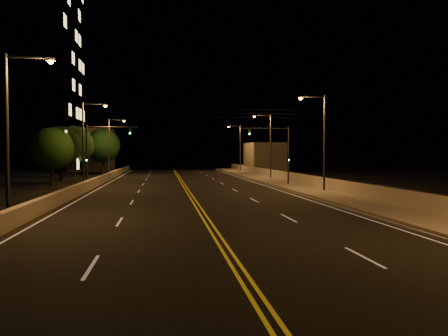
{
  "coord_description": "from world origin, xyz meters",
  "views": [
    {
      "loc": [
        -2.26,
        -12.42,
        3.57
      ],
      "look_at": [
        2.0,
        18.0,
        2.5
      ],
      "focal_mm": 35.0,
      "sensor_mm": 36.0,
      "label": 1
    }
  ],
  "objects": [
    {
      "name": "road",
      "position": [
        0.0,
        20.0,
        0.01
      ],
      "size": [
        18.0,
        120.0,
        0.02
      ],
      "primitive_type": "cube",
      "color": "black",
      "rests_on": "ground"
    },
    {
      "name": "curb",
      "position": [
        8.93,
        20.0,
        0.07
      ],
      "size": [
        0.14,
        120.0,
        0.15
      ],
      "primitive_type": "cube",
      "color": "gray",
      "rests_on": "ground"
    },
    {
      "name": "jersey_barrier",
      "position": [
        -9.36,
        20.0,
        0.47
      ],
      "size": [
        0.45,
        120.0,
        0.93
      ],
      "primitive_type": "cube",
      "color": "#AC9E8F",
      "rests_on": "ground"
    },
    {
      "name": "lane_markings",
      "position": [
        0.0,
        19.93,
        0.02
      ],
      "size": [
        17.32,
        116.0,
        0.0
      ],
      "color": "silver",
      "rests_on": "road"
    },
    {
      "name": "ground",
      "position": [
        0.0,
        0.0,
        0.0
      ],
      "size": [
        160.0,
        160.0,
        0.0
      ],
      "primitive_type": "plane",
      "color": "black",
      "rests_on": "ground"
    },
    {
      "name": "streetlight_5",
      "position": [
        -9.91,
        32.91,
        5.01
      ],
      "size": [
        2.55,
        0.28,
        8.62
      ],
      "color": "#2D2D33",
      "rests_on": "ground"
    },
    {
      "name": "tree_1",
      "position": [
        -15.33,
        46.18,
        4.41
      ],
      "size": [
        5.17,
        5.17,
        7.01
      ],
      "color": "black",
      "rests_on": "ground"
    },
    {
      "name": "distant_building_right",
      "position": [
        16.5,
        67.31,
        2.71
      ],
      "size": [
        6.0,
        10.0,
        5.42
      ],
      "primitive_type": "cube",
      "color": "slate",
      "rests_on": "ground"
    },
    {
      "name": "tree_0",
      "position": [
        -14.07,
        36.37,
        3.95
      ],
      "size": [
        4.63,
        4.63,
        6.28
      ],
      "color": "black",
      "rests_on": "ground"
    },
    {
      "name": "tree_2",
      "position": [
        -15.02,
        53.62,
        4.72
      ],
      "size": [
        5.52,
        5.52,
        7.48
      ],
      "color": "black",
      "rests_on": "ground"
    },
    {
      "name": "streetlight_3",
      "position": [
        11.51,
        66.35,
        5.01
      ],
      "size": [
        2.55,
        0.28,
        8.62
      ],
      "color": "#2D2D33",
      "rests_on": "ground"
    },
    {
      "name": "traffic_signal_right",
      "position": [
        10.03,
        32.67,
        4.0
      ],
      "size": [
        5.11,
        0.31,
        6.36
      ],
      "color": "#2D2D33",
      "rests_on": "ground"
    },
    {
      "name": "streetlight_1",
      "position": [
        11.51,
        24.32,
        5.01
      ],
      "size": [
        2.55,
        0.28,
        8.62
      ],
      "color": "#2D2D33",
      "rests_on": "ground"
    },
    {
      "name": "traffic_signal_left",
      "position": [
        -8.83,
        32.67,
        4.0
      ],
      "size": [
        5.11,
        0.31,
        6.36
      ],
      "color": "#2D2D33",
      "rests_on": "ground"
    },
    {
      "name": "distant_building_left",
      "position": [
        -16.0,
        75.17,
        4.1
      ],
      "size": [
        8.0,
        8.0,
        8.2
      ],
      "primitive_type": "cube",
      "color": "slate",
      "rests_on": "ground"
    },
    {
      "name": "streetlight_6",
      "position": [
        -9.91,
        54.11,
        5.01
      ],
      "size": [
        2.55,
        0.28,
        8.62
      ],
      "color": "#2D2D33",
      "rests_on": "ground"
    },
    {
      "name": "tree_3",
      "position": [
        -12.03,
        61.35,
        4.77
      ],
      "size": [
        5.59,
        5.59,
        7.58
      ],
      "color": "black",
      "rests_on": "ground"
    },
    {
      "name": "streetlight_4",
      "position": [
        -9.91,
        11.33,
        5.01
      ],
      "size": [
        2.55,
        0.28,
        8.62
      ],
      "color": "#2D2D33",
      "rests_on": "ground"
    },
    {
      "name": "overhead_wires",
      "position": [
        0.0,
        29.5,
        7.4
      ],
      "size": [
        22.0,
        0.03,
        0.83
      ],
      "color": "black"
    },
    {
      "name": "parapet_rail",
      "position": [
        12.45,
        20.0,
        1.33
      ],
      "size": [
        0.06,
        120.0,
        0.06
      ],
      "primitive_type": "cylinder",
      "rotation": [
        1.57,
        0.0,
        0.0
      ],
      "color": "black",
      "rests_on": "parapet_wall"
    },
    {
      "name": "parapet_wall",
      "position": [
        12.45,
        20.0,
        0.8
      ],
      "size": [
        0.3,
        120.0,
        1.0
      ],
      "primitive_type": "cube",
      "color": "#AC9E8F",
      "rests_on": "sidewalk"
    },
    {
      "name": "sidewalk",
      "position": [
        10.8,
        20.0,
        0.15
      ],
      "size": [
        3.6,
        120.0,
        0.3
      ],
      "primitive_type": "cube",
      "color": "gray",
      "rests_on": "ground"
    },
    {
      "name": "streetlight_2",
      "position": [
        11.51,
        43.61,
        5.01
      ],
      "size": [
        2.55,
        0.28,
        8.62
      ],
      "color": "#2D2D33",
      "rests_on": "ground"
    }
  ]
}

